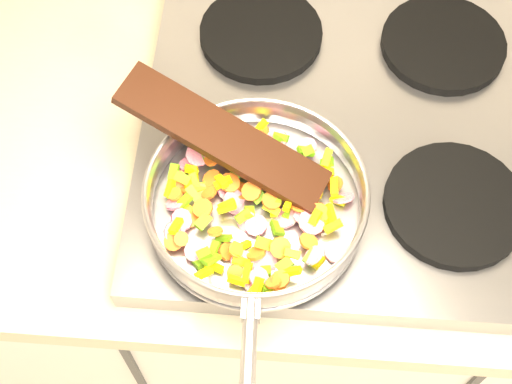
{
  "coord_description": "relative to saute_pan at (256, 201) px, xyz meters",
  "views": [
    {
      "loc": [
        -0.79,
        1.05,
        1.79
      ],
      "look_at": [
        -0.82,
        1.49,
        1.0
      ],
      "focal_mm": 50.0,
      "sensor_mm": 36.0,
      "label": 1
    }
  ],
  "objects": [
    {
      "name": "grate_fr",
      "position": [
        0.26,
        0.03,
        -0.04
      ],
      "size": [
        0.19,
        0.19,
        0.02
      ],
      "primitive_type": "cylinder",
      "color": "black",
      "rests_on": "cooktop"
    },
    {
      "name": "grate_br",
      "position": [
        0.26,
        0.31,
        -0.04
      ],
      "size": [
        0.19,
        0.19,
        0.02
      ],
      "primitive_type": "cylinder",
      "color": "black",
      "rests_on": "cooktop"
    },
    {
      "name": "wooden_spatula",
      "position": [
        -0.05,
        0.07,
        0.03
      ],
      "size": [
        0.29,
        0.17,
        0.09
      ],
      "primitive_type": "cube",
      "rotation": [
        0.0,
        -0.27,
        2.76
      ],
      "color": "black",
      "rests_on": "saute_pan"
    },
    {
      "name": "grate_bl",
      "position": [
        -0.02,
        0.31,
        -0.04
      ],
      "size": [
        0.19,
        0.19,
        0.02
      ],
      "primitive_type": "cylinder",
      "color": "black",
      "rests_on": "cooktop"
    },
    {
      "name": "grate_fl",
      "position": [
        -0.02,
        0.03,
        -0.04
      ],
      "size": [
        0.19,
        0.19,
        0.02
      ],
      "primitive_type": "cylinder",
      "color": "black",
      "rests_on": "cooktop"
    },
    {
      "name": "vegetable_heap",
      "position": [
        -0.01,
        0.01,
        -0.01
      ],
      "size": [
        0.25,
        0.26,
        0.05
      ],
      "color": "#DC1551",
      "rests_on": "saute_pan"
    },
    {
      "name": "saute_pan",
      "position": [
        0.0,
        0.0,
        0.0
      ],
      "size": [
        0.33,
        0.5,
        0.06
      ],
      "rotation": [
        0.0,
        0.0,
        0.04
      ],
      "color": "#9E9EA5",
      "rests_on": "grate_fl"
    },
    {
      "name": "cooktop",
      "position": [
        0.12,
        0.17,
        -0.07
      ],
      "size": [
        0.6,
        0.6,
        0.04
      ],
      "primitive_type": "cube",
      "color": "#939399",
      "rests_on": "counter_top"
    }
  ]
}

